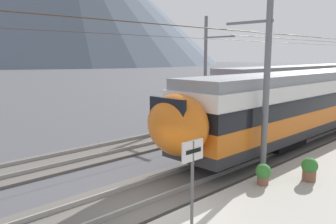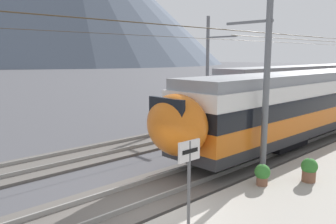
{
  "view_description": "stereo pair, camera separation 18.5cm",
  "coord_description": "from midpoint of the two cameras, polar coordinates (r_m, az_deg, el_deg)",
  "views": [
    {
      "loc": [
        -6.13,
        -7.13,
        4.75
      ],
      "look_at": [
        3.81,
        3.2,
        2.39
      ],
      "focal_mm": 36.86,
      "sensor_mm": 36.0,
      "label": 1
    },
    {
      "loc": [
        -6.0,
        -7.26,
        4.75
      ],
      "look_at": [
        3.81,
        3.2,
        2.39
      ],
      "focal_mm": 36.86,
      "sensor_mm": 36.0,
      "label": 2
    }
  ],
  "objects": [
    {
      "name": "catenary_mast_far_side",
      "position": [
        25.44,
        6.34,
        7.6
      ],
      "size": [
        46.88,
        2.68,
        7.53
      ],
      "color": "slate",
      "rests_on": "ground"
    },
    {
      "name": "train_far_track",
      "position": [
        37.33,
        23.9,
        4.69
      ],
      "size": [
        34.29,
        2.93,
        4.27
      ],
      "color": "#2D2D30",
      "rests_on": "track_far"
    },
    {
      "name": "platform_sign",
      "position": [
        8.43,
        3.42,
        -8.88
      ],
      "size": [
        0.7,
        0.08,
        2.34
      ],
      "color": "#59595B",
      "rests_on": "platform_slab"
    },
    {
      "name": "track_near",
      "position": [
        11.52,
        -8.22,
        -14.73
      ],
      "size": [
        120.0,
        3.0,
        0.28
      ],
      "color": "#5B5651",
      "rests_on": "ground"
    },
    {
      "name": "ground_plane",
      "position": [
        10.54,
        -3.53,
        -17.45
      ],
      "size": [
        400.0,
        400.0,
        0.0
      ],
      "primitive_type": "plane",
      "color": "#4C4C51"
    },
    {
      "name": "potted_plant_platform_edge",
      "position": [
        13.12,
        21.98,
        -8.6
      ],
      "size": [
        0.56,
        0.56,
        0.83
      ],
      "color": "brown",
      "rests_on": "platform_slab"
    },
    {
      "name": "catenary_mast_mid",
      "position": [
        13.55,
        15.29,
        7.45
      ],
      "size": [
        46.88,
        2.06,
        8.47
      ],
      "color": "slate",
      "rests_on": "ground"
    },
    {
      "name": "potted_plant_by_shelter",
      "position": [
        12.26,
        15.05,
        -9.7
      ],
      "size": [
        0.53,
        0.53,
        0.73
      ],
      "color": "brown",
      "rests_on": "platform_slab"
    },
    {
      "name": "track_far",
      "position": [
        16.05,
        -19.89,
        -8.18
      ],
      "size": [
        120.0,
        3.0,
        0.28
      ],
      "color": "#5B5651",
      "rests_on": "ground"
    }
  ]
}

